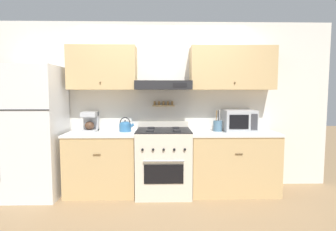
# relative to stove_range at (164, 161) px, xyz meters

# --- Properties ---
(ground_plane) EXTENTS (16.00, 16.00, 0.00)m
(ground_plane) POSITION_rel_stove_range_xyz_m (0.00, -0.29, -0.47)
(ground_plane) COLOR #937551
(wall_back) EXTENTS (5.20, 0.46, 2.55)m
(wall_back) POSITION_rel_stove_range_xyz_m (0.05, 0.32, 0.98)
(wall_back) COLOR silver
(wall_back) RESTS_ON ground_plane
(counter_left) EXTENTS (1.01, 0.64, 0.90)m
(counter_left) POSITION_rel_stove_range_xyz_m (-0.90, 0.04, -0.02)
(counter_left) COLOR tan
(counter_left) RESTS_ON ground_plane
(counter_right) EXTENTS (1.27, 0.64, 0.90)m
(counter_right) POSITION_rel_stove_range_xyz_m (1.02, 0.04, -0.02)
(counter_right) COLOR tan
(counter_right) RESTS_ON ground_plane
(stove_range) EXTENTS (0.77, 0.71, 1.03)m
(stove_range) POSITION_rel_stove_range_xyz_m (0.00, 0.00, 0.00)
(stove_range) COLOR beige
(stove_range) RESTS_ON ground_plane
(refrigerator) EXTENTS (0.76, 0.76, 1.84)m
(refrigerator) POSITION_rel_stove_range_xyz_m (-1.83, -0.03, 0.45)
(refrigerator) COLOR white
(refrigerator) RESTS_ON ground_plane
(tea_kettle) EXTENTS (0.23, 0.18, 0.21)m
(tea_kettle) POSITION_rel_stove_range_xyz_m (-0.57, 0.14, 0.50)
(tea_kettle) COLOR teal
(tea_kettle) RESTS_ON counter_left
(coffee_maker) EXTENTS (0.22, 0.25, 0.29)m
(coffee_maker) POSITION_rel_stove_range_xyz_m (-1.09, 0.16, 0.57)
(coffee_maker) COLOR #ADAFB5
(coffee_maker) RESTS_ON counter_left
(microwave) EXTENTS (0.46, 0.41, 0.32)m
(microwave) POSITION_rel_stove_range_xyz_m (1.13, 0.15, 0.58)
(microwave) COLOR #ADAFB5
(microwave) RESTS_ON counter_right
(utensil_crock) EXTENTS (0.13, 0.13, 0.31)m
(utensil_crock) POSITION_rel_stove_range_xyz_m (0.81, 0.14, 0.51)
(utensil_crock) COLOR slate
(utensil_crock) RESTS_ON counter_right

